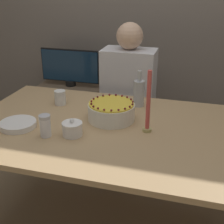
# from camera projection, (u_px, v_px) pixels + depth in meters

# --- Properties ---
(wall_behind) EXTENTS (8.00, 0.05, 2.60)m
(wall_behind) POSITION_uv_depth(u_px,v_px,m) (152.00, 3.00, 2.78)
(wall_behind) COLOR slate
(wall_behind) RESTS_ON ground_plane
(dining_table) EXTENTS (1.63, 1.03, 0.74)m
(dining_table) POSITION_uv_depth(u_px,v_px,m) (107.00, 141.00, 1.81)
(dining_table) COLOR tan
(dining_table) RESTS_ON ground_plane
(cake) EXTENTS (0.28, 0.28, 0.12)m
(cake) POSITION_uv_depth(u_px,v_px,m) (112.00, 111.00, 1.83)
(cake) COLOR white
(cake) RESTS_ON dining_table
(sugar_bowl) EXTENTS (0.11, 0.11, 0.10)m
(sugar_bowl) POSITION_uv_depth(u_px,v_px,m) (72.00, 129.00, 1.66)
(sugar_bowl) COLOR white
(sugar_bowl) RESTS_ON dining_table
(sugar_shaker) EXTENTS (0.06, 0.06, 0.12)m
(sugar_shaker) POSITION_uv_depth(u_px,v_px,m) (45.00, 126.00, 1.64)
(sugar_shaker) COLOR white
(sugar_shaker) RESTS_ON dining_table
(plate_stack) EXTENTS (0.20, 0.20, 0.03)m
(plate_stack) POSITION_uv_depth(u_px,v_px,m) (18.00, 124.00, 1.76)
(plate_stack) COLOR white
(plate_stack) RESTS_ON dining_table
(candle) EXTENTS (0.05, 0.05, 0.35)m
(candle) POSITION_uv_depth(u_px,v_px,m) (148.00, 107.00, 1.66)
(candle) COLOR tan
(candle) RESTS_ON dining_table
(bottle) EXTENTS (0.07, 0.07, 0.24)m
(bottle) POSITION_uv_depth(u_px,v_px,m) (139.00, 93.00, 2.02)
(bottle) COLOR #B2B7BC
(bottle) RESTS_ON dining_table
(cup) EXTENTS (0.07, 0.07, 0.10)m
(cup) POSITION_uv_depth(u_px,v_px,m) (60.00, 98.00, 2.06)
(cup) COLOR white
(cup) RESTS_ON dining_table
(person_man_blue_shirt) EXTENTS (0.40, 0.34, 1.22)m
(person_man_blue_shirt) POSITION_uv_depth(u_px,v_px,m) (128.00, 111.00, 2.50)
(person_man_blue_shirt) COLOR #595960
(person_man_blue_shirt) RESTS_ON ground_plane
(side_cabinet) EXTENTS (0.62, 0.49, 0.56)m
(side_cabinet) POSITION_uv_depth(u_px,v_px,m) (72.00, 112.00, 3.11)
(side_cabinet) COLOR brown
(side_cabinet) RESTS_ON ground_plane
(tv_monitor) EXTENTS (0.58, 0.10, 0.35)m
(tv_monitor) POSITION_uv_depth(u_px,v_px,m) (70.00, 67.00, 2.93)
(tv_monitor) COLOR black
(tv_monitor) RESTS_ON side_cabinet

